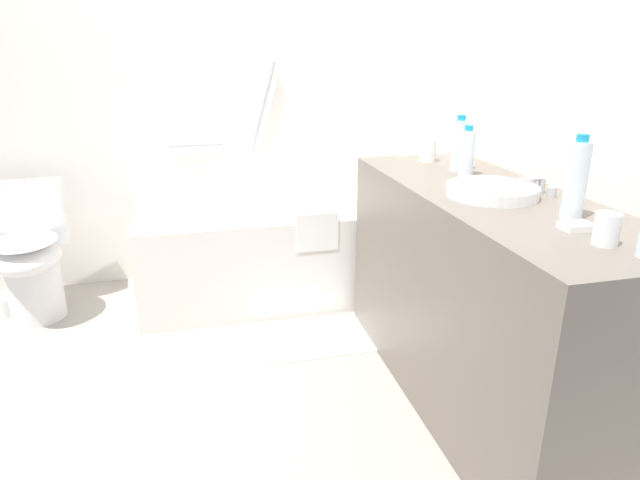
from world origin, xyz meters
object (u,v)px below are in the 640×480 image
sink_faucet (539,186)px  water_bottle_2 (467,153)px  drinking_glass_1 (607,229)px  toilet_paper_roll (4,306)px  water_bottle_0 (576,180)px  bath_mat (314,338)px  sink_basin (492,191)px  bathtub (281,245)px  water_bottle_3 (459,145)px  toilet (30,254)px  drinking_glass_0 (428,151)px  soap_dish (576,226)px

sink_faucet → water_bottle_2: size_ratio=0.73×
drinking_glass_1 → toilet_paper_roll: bearing=139.1°
water_bottle_0 → bath_mat: (-0.60, 0.94, -0.98)m
sink_basin → sink_faucet: (0.19, 0.00, 0.01)m
bathtub → water_bottle_3: bathtub is taller
toilet → water_bottle_0: bearing=46.8°
water_bottle_2 → toilet_paper_roll: 2.52m
sink_basin → drinking_glass_0: 0.65m
water_bottle_0 → drinking_glass_0: (-0.05, 0.95, -0.07)m
water_bottle_0 → drinking_glass_1: water_bottle_0 is taller
water_bottle_3 → drinking_glass_0: bearing=100.2°
toilet → sink_faucet: size_ratio=4.66×
toilet → sink_faucet: bearing=53.8°
sink_basin → soap_dish: (0.04, -0.40, -0.01)m
soap_dish → toilet_paper_roll: size_ratio=0.82×
bathtub → drinking_glass_1: size_ratio=17.91×
bathtub → water_bottle_2: bearing=-55.9°
soap_dish → toilet_paper_roll: bearing=141.4°
soap_dish → bath_mat: soap_dish is taller
toilet → sink_basin: sink_basin is taller
bathtub → drinking_glass_0: (0.61, -0.61, 0.63)m
drinking_glass_1 → toilet_paper_roll: drinking_glass_1 is taller
water_bottle_3 → sink_faucet: bearing=-76.2°
water_bottle_2 → toilet: bearing=154.5°
toilet → water_bottle_3: (1.98, -0.83, 0.63)m
soap_dish → toilet_paper_roll: 2.83m
toilet → drinking_glass_0: size_ratio=7.17×
sink_faucet → water_bottle_0: water_bottle_0 is taller
bathtub → sink_basin: bathtub is taller
toilet → sink_faucet: (2.08, -1.26, 0.55)m
water_bottle_0 → toilet_paper_roll: (-2.17, 1.59, -0.94)m
toilet → bath_mat: 1.55m
water_bottle_0 → drinking_glass_0: size_ratio=2.64×
water_bottle_0 → bathtub: bearing=112.7°
water_bottle_2 → soap_dish: (-0.03, -0.73, -0.09)m
bathtub → water_bottle_2: size_ratio=7.63×
bath_mat → water_bottle_0: bearing=-57.5°
toilet → bath_mat: toilet is taller
sink_basin → water_bottle_0: 0.33m
water_bottle_0 → soap_dish: bearing=-119.0°
soap_dish → sink_faucet: bearing=69.2°
bathtub → bath_mat: size_ratio=2.77×
sink_faucet → water_bottle_2: water_bottle_2 is taller
bathtub → water_bottle_2: (0.63, -0.93, 0.68)m
toilet_paper_roll → bath_mat: bearing=-22.5°
water_bottle_0 → soap_dish: water_bottle_0 is taller
water_bottle_3 → toilet_paper_roll: (-2.16, 0.86, -0.92)m
bath_mat → toilet_paper_roll: (-1.57, 0.65, 0.04)m
toilet → bath_mat: bearing=60.8°
bathtub → toilet: 1.33m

